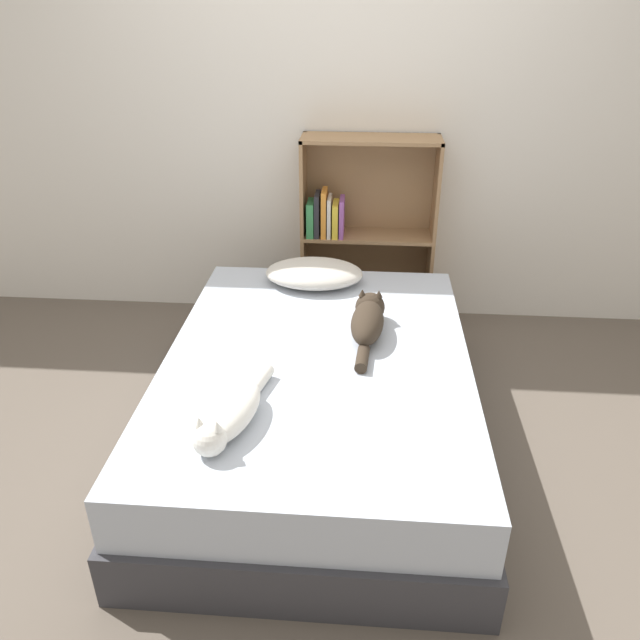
{
  "coord_description": "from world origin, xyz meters",
  "views": [
    {
      "loc": [
        0.19,
        -2.3,
        1.89
      ],
      "look_at": [
        0.0,
        0.14,
        0.56
      ],
      "focal_mm": 35.0,
      "sensor_mm": 36.0,
      "label": 1
    }
  ],
  "objects_px": {
    "bed": "(318,400)",
    "cat_light": "(229,414)",
    "cat_dark": "(368,319)",
    "bookshelf": "(362,230)",
    "pillow": "(314,273)"
  },
  "relations": [
    {
      "from": "bed",
      "to": "cat_dark",
      "type": "distance_m",
      "value": 0.43
    },
    {
      "from": "pillow",
      "to": "cat_dark",
      "type": "relative_size",
      "value": 0.95
    },
    {
      "from": "bed",
      "to": "cat_light",
      "type": "height_order",
      "value": "cat_light"
    },
    {
      "from": "pillow",
      "to": "cat_light",
      "type": "xyz_separation_m",
      "value": [
        -0.2,
        -1.26,
        -0.0
      ]
    },
    {
      "from": "bed",
      "to": "pillow",
      "type": "relative_size",
      "value": 3.65
    },
    {
      "from": "bed",
      "to": "bookshelf",
      "type": "bearing_deg",
      "value": 82.34
    },
    {
      "from": "cat_light",
      "to": "cat_dark",
      "type": "relative_size",
      "value": 1.03
    },
    {
      "from": "cat_light",
      "to": "pillow",
      "type": "bearing_deg",
      "value": -175.11
    },
    {
      "from": "cat_dark",
      "to": "bookshelf",
      "type": "height_order",
      "value": "bookshelf"
    },
    {
      "from": "cat_light",
      "to": "bookshelf",
      "type": "distance_m",
      "value": 1.82
    },
    {
      "from": "bookshelf",
      "to": "bed",
      "type": "bearing_deg",
      "value": -97.66
    },
    {
      "from": "pillow",
      "to": "cat_light",
      "type": "distance_m",
      "value": 1.27
    },
    {
      "from": "bed",
      "to": "cat_dark",
      "type": "relative_size",
      "value": 3.48
    },
    {
      "from": "bed",
      "to": "bookshelf",
      "type": "relative_size",
      "value": 1.66
    },
    {
      "from": "bed",
      "to": "pillow",
      "type": "distance_m",
      "value": 0.8
    }
  ]
}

